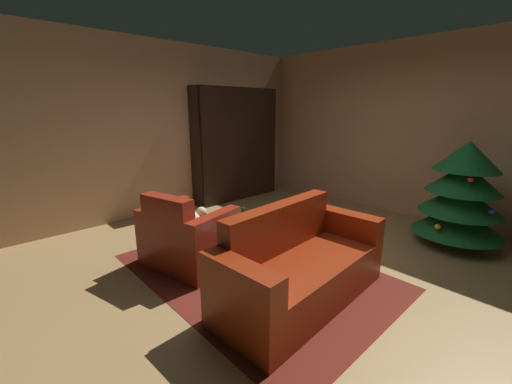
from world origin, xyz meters
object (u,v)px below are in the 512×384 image
(armchair_red, at_px, (187,239))
(couch_red, at_px, (299,268))
(coffee_table, at_px, (258,232))
(book_stack_on_table, at_px, (263,225))
(decorated_tree, at_px, (461,194))
(bottle_on_table, at_px, (243,223))
(bookshelf_unit, at_px, (241,145))

(armchair_red, distance_m, couch_red, 1.35)
(coffee_table, height_order, book_stack_on_table, book_stack_on_table)
(armchair_red, relative_size, decorated_tree, 0.78)
(armchair_red, xyz_separation_m, book_stack_on_table, (0.59, 0.61, 0.18))
(book_stack_on_table, bearing_deg, bottle_on_table, -94.64)
(bookshelf_unit, bearing_deg, couch_red, -31.90)
(coffee_table, bearing_deg, couch_red, -11.43)
(bookshelf_unit, relative_size, book_stack_on_table, 9.61)
(bottle_on_table, bearing_deg, armchair_red, -149.13)
(book_stack_on_table, height_order, decorated_tree, decorated_tree)
(bookshelf_unit, distance_m, decorated_tree, 3.74)
(book_stack_on_table, xyz_separation_m, decorated_tree, (1.30, 2.25, 0.19))
(decorated_tree, bearing_deg, coffee_table, -119.60)
(armchair_red, height_order, book_stack_on_table, armchair_red)
(book_stack_on_table, bearing_deg, coffee_table, -103.87)
(couch_red, bearing_deg, book_stack_on_table, 164.14)
(bookshelf_unit, height_order, bottle_on_table, bookshelf_unit)
(bookshelf_unit, bearing_deg, armchair_red, -52.39)
(coffee_table, xyz_separation_m, book_stack_on_table, (0.01, 0.05, 0.07))
(bookshelf_unit, distance_m, armchair_red, 3.02)
(bookshelf_unit, height_order, decorated_tree, bookshelf_unit)
(armchair_red, xyz_separation_m, coffee_table, (0.58, 0.55, 0.10))
(bookshelf_unit, xyz_separation_m, armchair_red, (1.79, -2.32, -0.72))
(couch_red, distance_m, book_stack_on_table, 0.74)
(coffee_table, relative_size, bottle_on_table, 2.68)
(coffee_table, relative_size, book_stack_on_table, 3.48)
(bookshelf_unit, xyz_separation_m, bottle_on_table, (2.36, -1.98, -0.46))
(bottle_on_table, height_order, decorated_tree, decorated_tree)
(coffee_table, height_order, decorated_tree, decorated_tree)
(coffee_table, bearing_deg, book_stack_on_table, 76.13)
(bottle_on_table, bearing_deg, couch_red, 5.43)
(bookshelf_unit, distance_m, coffee_table, 3.02)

